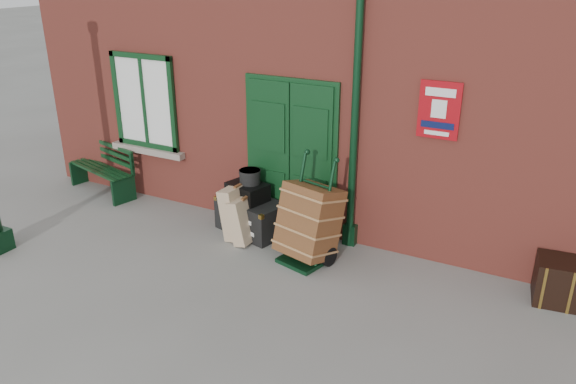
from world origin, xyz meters
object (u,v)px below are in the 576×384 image
Objects in this scene: houdini_trunk at (251,216)px; porter_trolley at (309,222)px; dark_trunk at (569,283)px; bench at (104,167)px.

porter_trolley reaches higher than houdini_trunk.
houdini_trunk is 4.22m from dark_trunk.
bench is 1.99× the size of dark_trunk.
porter_trolley is at bearing -178.92° from dark_trunk.
houdini_trunk is at bearing 174.13° from dark_trunk.
dark_trunk is (3.12, 0.47, -0.28)m from porter_trolley.
bench is 7.27m from dark_trunk.
houdini_trunk is 1.20m from porter_trolley.
porter_trolley is at bearing 7.33° from bench.
dark_trunk reaches higher than houdini_trunk.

